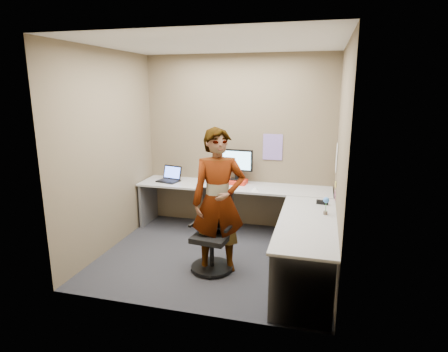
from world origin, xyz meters
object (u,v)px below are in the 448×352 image
(person, at_px, (218,201))
(monitor, at_px, (237,162))
(office_chair, at_px, (214,238))
(desk, at_px, (254,208))

(person, bearing_deg, monitor, 73.01)
(monitor, relative_size, person, 0.29)
(monitor, height_order, office_chair, monitor)
(office_chair, xyz_separation_m, person, (0.07, -0.01, 0.48))
(office_chair, bearing_deg, person, 1.16)
(monitor, xyz_separation_m, person, (0.10, -1.43, -0.20))
(desk, relative_size, monitor, 5.92)
(monitor, distance_m, person, 1.45)
(desk, distance_m, office_chair, 0.82)
(desk, distance_m, monitor, 0.96)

